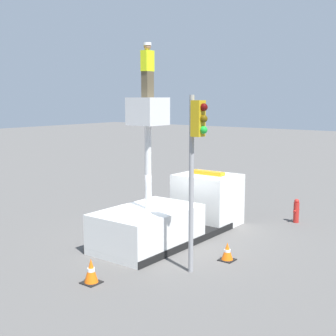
{
  "coord_description": "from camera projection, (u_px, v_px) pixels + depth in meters",
  "views": [
    {
      "loc": [
        -12.77,
        -9.9,
        5.04
      ],
      "look_at": [
        -1.43,
        -1.24,
        2.9
      ],
      "focal_mm": 50.0,
      "sensor_mm": 36.0,
      "label": 1
    }
  ],
  "objects": [
    {
      "name": "ground_plane",
      "position": [
        165.0,
        240.0,
        16.73
      ],
      "size": [
        120.0,
        120.0,
        0.0
      ],
      "primitive_type": "plane",
      "color": "#565451"
    },
    {
      "name": "bucket_truck",
      "position": [
        174.0,
        213.0,
        17.04
      ],
      "size": [
        6.61,
        2.37,
        5.06
      ],
      "color": "black",
      "rests_on": "ground"
    },
    {
      "name": "worker",
      "position": [
        147.0,
        70.0,
        15.13
      ],
      "size": [
        0.4,
        0.26,
        1.75
      ],
      "color": "brown",
      "rests_on": "bucket_truck"
    },
    {
      "name": "traffic_light_pole",
      "position": [
        196.0,
        149.0,
        13.08
      ],
      "size": [
        0.34,
        0.57,
        5.13
      ],
      "color": "gray",
      "rests_on": "ground"
    },
    {
      "name": "fire_hydrant",
      "position": [
        296.0,
        211.0,
        19.06
      ],
      "size": [
        0.47,
        0.23,
        0.99
      ],
      "color": "#B2231E",
      "rests_on": "ground"
    },
    {
      "name": "traffic_cone_rear",
      "position": [
        91.0,
        272.0,
        12.82
      ],
      "size": [
        0.49,
        0.49,
        0.69
      ],
      "color": "black",
      "rests_on": "ground"
    },
    {
      "name": "traffic_cone_curbside",
      "position": [
        227.0,
        252.0,
        14.63
      ],
      "size": [
        0.46,
        0.46,
        0.57
      ],
      "color": "black",
      "rests_on": "ground"
    }
  ]
}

